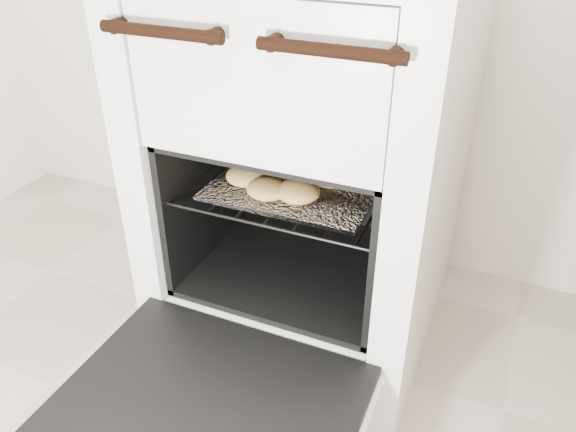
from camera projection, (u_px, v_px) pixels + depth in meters
stove at (314, 166)px, 1.30m from camera, size 0.62×0.69×0.95m
oven_door at (207, 409)px, 1.02m from camera, size 0.56×0.43×0.04m
oven_rack at (303, 181)px, 1.25m from camera, size 0.45×0.43×0.01m
foil_sheet at (299, 182)px, 1.23m from camera, size 0.35×0.31×0.01m
baked_rolls at (303, 173)px, 1.21m from camera, size 0.31×0.33×0.05m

